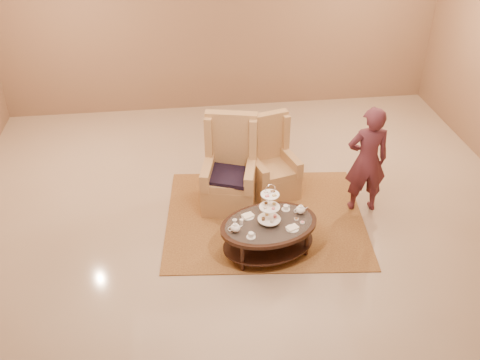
{
  "coord_description": "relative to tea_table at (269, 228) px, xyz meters",
  "views": [
    {
      "loc": [
        -0.85,
        -5.46,
        4.54
      ],
      "look_at": [
        -0.13,
        0.2,
        0.76
      ],
      "focal_mm": 40.0,
      "sensor_mm": 36.0,
      "label": 1
    }
  ],
  "objects": [
    {
      "name": "tea_table",
      "position": [
        0.0,
        0.0,
        0.0
      ],
      "size": [
        1.39,
        1.1,
        1.04
      ],
      "rotation": [
        0.0,
        0.0,
        0.21
      ],
      "color": "black",
      "rests_on": "ground"
    },
    {
      "name": "armchair_right",
      "position": [
        0.26,
        1.36,
        0.02
      ],
      "size": [
        0.79,
        0.81,
        1.19
      ],
      "rotation": [
        0.0,
        0.0,
        0.27
      ],
      "color": "tan",
      "rests_on": "ground"
    },
    {
      "name": "ceiling",
      "position": [
        -0.16,
        0.35,
        -0.38
      ],
      "size": [
        8.0,
        8.0,
        0.02
      ],
      "primitive_type": "cube",
      "color": "beige",
      "rests_on": "ground"
    },
    {
      "name": "person",
      "position": [
        1.47,
        0.77,
        0.41
      ],
      "size": [
        0.59,
        0.4,
        1.58
      ],
      "rotation": [
        0.0,
        0.0,
        3.1
      ],
      "color": "#51222D",
      "rests_on": "ground"
    },
    {
      "name": "wall_back",
      "position": [
        -0.16,
        4.35,
        1.37
      ],
      "size": [
        8.0,
        0.04,
        3.5
      ],
      "primitive_type": "cube",
      "color": "#8E694D",
      "rests_on": "ground"
    },
    {
      "name": "rug",
      "position": [
        0.08,
        0.7,
        -0.37
      ],
      "size": [
        2.92,
        2.52,
        0.01
      ],
      "rotation": [
        0.0,
        0.0,
        -0.1
      ],
      "color": "#A17539",
      "rests_on": "ground"
    },
    {
      "name": "armchair_left",
      "position": [
        -0.35,
        1.15,
        0.07
      ],
      "size": [
        0.86,
        0.88,
        1.33
      ],
      "rotation": [
        0.0,
        0.0,
        -0.23
      ],
      "color": "tan",
      "rests_on": "ground"
    },
    {
      "name": "ground",
      "position": [
        -0.16,
        0.35,
        -0.38
      ],
      "size": [
        8.0,
        8.0,
        0.0
      ],
      "primitive_type": "plane",
      "color": "tan",
      "rests_on": "ground"
    }
  ]
}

